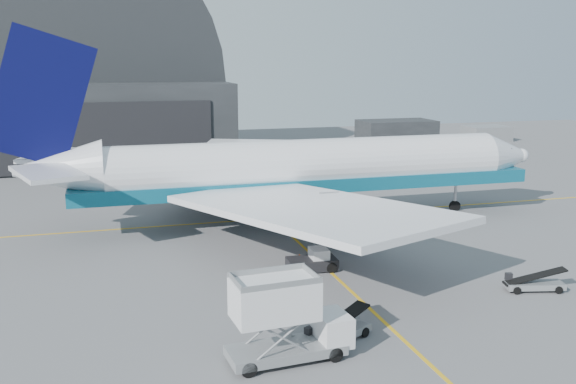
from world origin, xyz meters
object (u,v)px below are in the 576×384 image
object	(u,v)px
catering_truck	(285,320)
pushback_tug	(313,262)
belt_loader_a	(337,333)
belt_loader_b	(533,284)
airliner	(288,170)

from	to	relation	value
catering_truck	pushback_tug	size ratio (longest dim) A/B	1.80
belt_loader_a	catering_truck	bearing A→B (deg)	174.58
catering_truck	belt_loader_a	distance (m)	4.08
belt_loader_a	belt_loader_b	size ratio (longest dim) A/B	1.04
catering_truck	pushback_tug	xyz separation A→B (m)	(6.02, 13.55, -1.64)
belt_loader_b	pushback_tug	bearing A→B (deg)	161.44
airliner	belt_loader_b	distance (m)	25.35
belt_loader_a	airliner	bearing A→B (deg)	52.27
belt_loader_a	belt_loader_b	distance (m)	16.15
airliner	belt_loader_b	xyz separation A→B (m)	(10.99, -22.36, -4.70)
belt_loader_b	catering_truck	bearing A→B (deg)	-150.80
airliner	catering_truck	xyz separation A→B (m)	(-8.12, -27.61, -2.92)
airliner	catering_truck	size ratio (longest dim) A/B	7.88
airliner	belt_loader_a	world-z (taller)	airliner
pushback_tug	belt_loader_a	bearing A→B (deg)	-99.75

